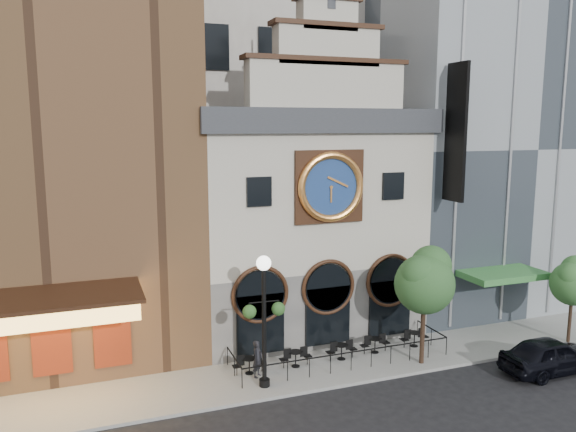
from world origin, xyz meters
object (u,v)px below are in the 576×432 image
at_px(bistro_2, 342,350).
at_px(bistro_1, 296,357).
at_px(bistro_3, 375,344).
at_px(tree_left, 425,279).
at_px(lamppost, 264,307).
at_px(car_right, 551,355).
at_px(pedestrian, 257,359).
at_px(bistro_0, 249,364).
at_px(bistro_4, 414,338).
at_px(tree_right, 573,280).

bearing_deg(bistro_2, bistro_1, -179.78).
xyz_separation_m(bistro_3, tree_left, (1.57, -1.84, 3.71)).
bearing_deg(lamppost, car_right, -10.05).
distance_m(pedestrian, lamppost, 2.97).
bearing_deg(bistro_2, car_right, -26.93).
height_order(bistro_0, car_right, car_right).
relative_size(bistro_0, car_right, 0.31).
xyz_separation_m(bistro_4, tree_left, (-0.75, -1.85, 3.71)).
relative_size(bistro_1, tree_right, 0.34).
relative_size(bistro_0, tree_right, 0.34).
distance_m(bistro_2, tree_right, 12.87).
distance_m(car_right, pedestrian, 13.80).
distance_m(bistro_4, tree_right, 8.89).
relative_size(pedestrian, tree_right, 0.37).
bearing_deg(bistro_2, tree_left, -25.44).
xyz_separation_m(bistro_2, pedestrian, (-4.44, -0.41, 0.39)).
height_order(lamppost, tree_left, lamppost).
relative_size(car_right, pedestrian, 2.94).
bearing_deg(bistro_1, pedestrian, -168.91).
height_order(bistro_3, bistro_4, same).
height_order(car_right, pedestrian, pedestrian).
xyz_separation_m(bistro_4, tree_right, (8.09, -2.25, 2.91)).
bearing_deg(bistro_2, bistro_4, 2.44).
bearing_deg(tree_right, bistro_0, 173.00).
distance_m(bistro_4, pedestrian, 8.74).
bearing_deg(tree_right, bistro_3, 167.88).
height_order(bistro_1, pedestrian, pedestrian).
xyz_separation_m(bistro_2, lamppost, (-4.43, -1.42, 3.19)).
xyz_separation_m(bistro_3, bistro_4, (2.32, 0.02, 0.00)).
bearing_deg(tree_right, bistro_2, 170.48).
height_order(bistro_3, pedestrian, pedestrian).
height_order(bistro_1, lamppost, lamppost).
height_order(bistro_4, pedestrian, pedestrian).
bearing_deg(bistro_2, bistro_3, 4.80).
height_order(bistro_2, tree_right, tree_right).
relative_size(bistro_3, tree_right, 0.34).
bearing_deg(bistro_4, bistro_3, -179.55).
relative_size(car_right, tree_right, 1.09).
bearing_deg(car_right, bistro_0, 71.53).
bearing_deg(bistro_2, bistro_0, 179.72).
xyz_separation_m(bistro_1, bistro_4, (6.69, 0.19, 0.00)).
distance_m(bistro_0, bistro_4, 8.97).
distance_m(bistro_0, bistro_3, 6.65).
distance_m(bistro_2, lamppost, 5.64).
bearing_deg(bistro_3, bistro_0, -178.79).
height_order(bistro_0, bistro_4, same).
xyz_separation_m(pedestrian, tree_right, (16.80, -1.67, 2.52)).
height_order(bistro_0, bistro_3, same).
bearing_deg(pedestrian, bistro_4, -41.62).
relative_size(bistro_0, tree_left, 0.28).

